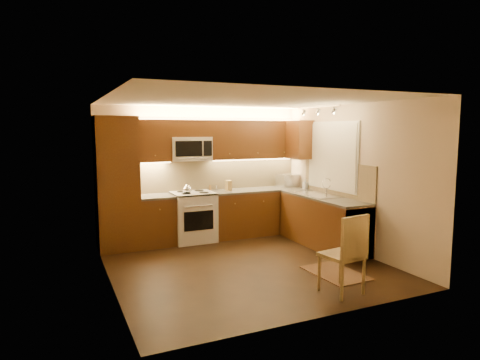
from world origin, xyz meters
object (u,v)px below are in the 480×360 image
stove (193,217)px  toaster_oven (288,180)px  dining_chair (342,253)px  sink (318,191)px  knife_block (228,185)px  microwave (190,149)px  kettle (187,188)px  soap_bottle (305,184)px

stove → toaster_oven: size_ratio=2.15×
toaster_oven → dining_chair: bearing=-115.5°
sink → dining_chair: size_ratio=0.84×
knife_block → dining_chair: size_ratio=0.19×
microwave → kettle: bearing=-119.4°
stove → soap_bottle: size_ratio=4.71×
microwave → sink: microwave is taller
stove → kettle: (-0.15, -0.12, 0.56)m
sink → stove: bearing=150.6°
stove → dining_chair: 3.31m
kettle → dining_chair: size_ratio=0.19×
sink → dining_chair: (-1.06, -2.05, -0.46)m
toaster_oven → soap_bottle: size_ratio=2.19×
microwave → dining_chair: bearing=-74.1°
sink → knife_block: knife_block is taller
stove → kettle: 0.59m
soap_bottle → kettle: bearing=167.0°
kettle → soap_bottle: bearing=11.4°
microwave → sink: size_ratio=0.88×
toaster_oven → dining_chair: size_ratio=0.42×
stove → kettle: kettle is taller
sink → toaster_oven: 1.21m
knife_block → soap_bottle: knife_block is taller
kettle → microwave: bearing=77.0°
toaster_oven → soap_bottle: toaster_oven is taller
sink → knife_block: (-1.25, 1.20, 0.02)m
soap_bottle → dining_chair: (-1.30, -2.84, -0.48)m
soap_bottle → toaster_oven: bearing=101.4°
microwave → knife_block: (0.75, -0.06, -0.72)m
soap_bottle → dining_chair: 3.16m
toaster_oven → knife_block: toaster_oven is taller
toaster_oven → soap_bottle: bearing=-76.7°
knife_block → toaster_oven: bearing=0.5°
microwave → soap_bottle: size_ratio=3.89×
microwave → sink: (2.00, -1.26, -0.74)m
stove → microwave: 1.27m
stove → toaster_oven: toaster_oven is taller
kettle → knife_block: size_ratio=1.01×
soap_bottle → microwave: bearing=160.2°
stove → sink: 2.35m
knife_block → dining_chair: bearing=-86.5°
stove → knife_block: size_ratio=4.68×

